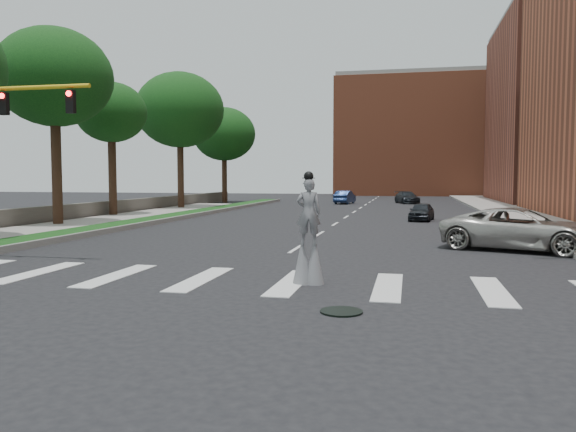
{
  "coord_description": "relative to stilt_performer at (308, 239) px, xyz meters",
  "views": [
    {
      "loc": [
        4.36,
        -13.6,
        2.85
      ],
      "look_at": [
        0.88,
        2.47,
        1.7
      ],
      "focal_mm": 35.0,
      "sensor_mm": 36.0,
      "label": 1
    }
  ],
  "objects": [
    {
      "name": "car_mid",
      "position": [
        -4.1,
        44.89,
        -0.5
      ],
      "size": [
        2.01,
        4.35,
        1.38
      ],
      "primitive_type": "imported",
      "rotation": [
        0.0,
        0.0,
        3.01
      ],
      "color": "navy",
      "rests_on": "ground"
    },
    {
      "name": "building_far",
      "position": [
        20.24,
        53.03,
        8.81
      ],
      "size": [
        16.0,
        22.0,
        20.0
      ],
      "primitive_type": "cube",
      "color": "brown",
      "rests_on": "ground"
    },
    {
      "name": "suv_crossing",
      "position": [
        6.85,
        8.47,
        -0.37
      ],
      "size": [
        6.51,
        4.66,
        1.65
      ],
      "primitive_type": "imported",
      "rotation": [
        0.0,
        0.0,
        1.21
      ],
      "color": "#B3B0A9",
      "rests_on": "ground"
    },
    {
      "name": "tree_3",
      "position": [
        -17.95,
        21.63,
        6.1
      ],
      "size": [
        4.96,
        4.96,
        9.48
      ],
      "color": "black",
      "rests_on": "ground"
    },
    {
      "name": "stone_wall",
      "position": [
        -18.76,
        21.03,
        -0.64
      ],
      "size": [
        0.5,
        56.0,
        1.1
      ],
      "primitive_type": "cube",
      "color": "#504B45",
      "rests_on": "ground"
    },
    {
      "name": "tree_4",
      "position": [
        -17.09,
        31.71,
        7.45
      ],
      "size": [
        7.69,
        7.69,
        11.94
      ],
      "color": "black",
      "rests_on": "ground"
    },
    {
      "name": "ground_plane",
      "position": [
        -1.76,
        -0.97,
        -1.19
      ],
      "size": [
        160.0,
        160.0,
        0.0
      ],
      "primitive_type": "plane",
      "color": "black",
      "rests_on": "ground"
    },
    {
      "name": "sidewalk_right",
      "position": [
        10.74,
        24.03,
        -1.1
      ],
      "size": [
        5.0,
        90.0,
        0.18
      ],
      "primitive_type": "cube",
      "color": "gray",
      "rests_on": "ground"
    },
    {
      "name": "car_far",
      "position": [
        2.35,
        46.91,
        -0.55
      ],
      "size": [
        3.05,
        4.79,
        1.29
      ],
      "primitive_type": "imported",
      "rotation": [
        0.0,
        0.0,
        0.3
      ],
      "color": "black",
      "rests_on": "ground"
    },
    {
      "name": "stilt_performer",
      "position": [
        0.0,
        0.0,
        0.0
      ],
      "size": [
        0.84,
        0.56,
        3.0
      ],
      "rotation": [
        0.0,
        0.0,
        3.28
      ],
      "color": "black",
      "rests_on": "ground"
    },
    {
      "name": "median_curb",
      "position": [
        -12.21,
        19.03,
        -1.05
      ],
      "size": [
        0.2,
        60.0,
        0.28
      ],
      "primitive_type": "cube",
      "color": "gray",
      "rests_on": "ground"
    },
    {
      "name": "tree_2",
      "position": [
        -17.03,
        13.89,
        7.21
      ],
      "size": [
        6.5,
        6.5,
        11.21
      ],
      "color": "black",
      "rests_on": "ground"
    },
    {
      "name": "building_backdrop",
      "position": [
        4.24,
        77.03,
        7.81
      ],
      "size": [
        26.0,
        14.0,
        18.0
      ],
      "primitive_type": "cube",
      "color": "#A25033",
      "rests_on": "ground"
    },
    {
      "name": "manhole",
      "position": [
        1.24,
        -2.97,
        -1.17
      ],
      "size": [
        0.9,
        0.9,
        0.04
      ],
      "primitive_type": "cylinder",
      "color": "black",
      "rests_on": "ground"
    },
    {
      "name": "tree_5",
      "position": [
        -17.36,
        44.46,
        6.31
      ],
      "size": [
        6.85,
        6.85,
        10.44
      ],
      "color": "black",
      "rests_on": "ground"
    },
    {
      "name": "sidewalk_left",
      "position": [
        -16.26,
        9.03,
        -1.1
      ],
      "size": [
        4.0,
        60.0,
        0.18
      ],
      "primitive_type": "cube",
      "color": "gray",
      "rests_on": "ground"
    },
    {
      "name": "grass_median",
      "position": [
        -13.26,
        19.03,
        -1.07
      ],
      "size": [
        2.0,
        60.0,
        0.25
      ],
      "primitive_type": "cube",
      "color": "#113B12",
      "rests_on": "ground"
    },
    {
      "name": "car_near",
      "position": [
        3.4,
        22.91,
        -0.6
      ],
      "size": [
        1.89,
        3.64,
        1.19
      ],
      "primitive_type": "imported",
      "rotation": [
        0.0,
        0.0,
        -0.15
      ],
      "color": "black",
      "rests_on": "ground"
    }
  ]
}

